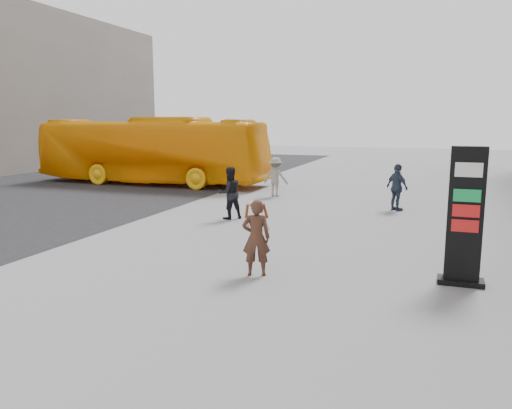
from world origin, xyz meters
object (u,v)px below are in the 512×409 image
(bus, at_px, (151,151))
(pedestrian_a, at_px, (229,193))
(pedestrian_c, at_px, (397,187))
(info_pylon, at_px, (465,217))
(woman, at_px, (256,237))
(pedestrian_b, at_px, (276,177))

(bus, distance_m, pedestrian_a, 9.92)
(pedestrian_a, distance_m, pedestrian_c, 5.87)
(info_pylon, height_order, woman, info_pylon)
(woman, bearing_deg, bus, -71.26)
(info_pylon, height_order, pedestrian_a, info_pylon)
(pedestrian_b, bearing_deg, info_pylon, 129.61)
(woman, relative_size, pedestrian_c, 0.96)
(bus, bearing_deg, pedestrian_a, -133.86)
(woman, bearing_deg, pedestrian_a, -82.23)
(pedestrian_b, relative_size, pedestrian_c, 0.99)
(woman, height_order, pedestrian_c, pedestrian_c)
(woman, xyz_separation_m, pedestrian_a, (-2.76, 5.24, 0.03))
(info_pylon, relative_size, woman, 1.69)
(info_pylon, relative_size, bus, 0.23)
(info_pylon, height_order, pedestrian_b, info_pylon)
(bus, xyz_separation_m, pedestrian_a, (7.02, -6.96, -0.80))
(pedestrian_a, height_order, pedestrian_b, pedestrian_a)
(pedestrian_b, bearing_deg, pedestrian_c, 164.98)
(bus, height_order, pedestrian_a, bus)
(info_pylon, bearing_deg, pedestrian_a, 146.30)
(bus, height_order, pedestrian_b, bus)
(info_pylon, xyz_separation_m, pedestrian_a, (-6.63, 4.46, -0.49))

